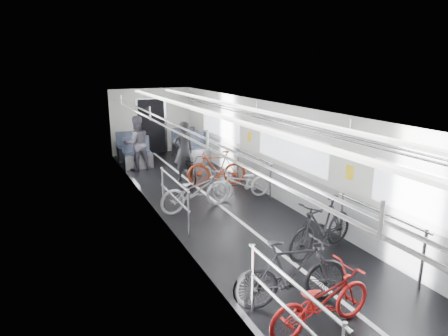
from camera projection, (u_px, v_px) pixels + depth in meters
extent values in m
cube|color=black|center=(232.00, 215.00, 9.00)|extent=(3.00, 14.00, 0.01)
cube|color=white|center=(233.00, 109.00, 8.38)|extent=(3.00, 14.00, 0.02)
cube|color=silver|center=(166.00, 172.00, 8.09)|extent=(0.02, 14.00, 2.40)
cube|color=silver|center=(291.00, 157.00, 9.29)|extent=(0.02, 14.00, 2.40)
cube|color=silver|center=(151.00, 121.00, 14.84)|extent=(3.00, 0.02, 2.40)
cube|color=white|center=(232.00, 215.00, 9.00)|extent=(0.08, 13.80, 0.01)
cube|color=gray|center=(169.00, 206.00, 8.30)|extent=(0.01, 13.90, 0.90)
cube|color=gray|center=(288.00, 188.00, 9.47)|extent=(0.01, 13.90, 0.90)
cube|color=white|center=(167.00, 162.00, 8.05)|extent=(0.01, 10.80, 0.75)
cube|color=white|center=(290.00, 149.00, 9.22)|extent=(0.01, 10.80, 0.75)
cube|color=white|center=(209.00, 113.00, 8.17)|extent=(0.14, 13.40, 0.05)
cube|color=white|center=(256.00, 110.00, 8.61)|extent=(0.14, 13.40, 0.05)
cube|color=black|center=(152.00, 127.00, 14.84)|extent=(0.95, 0.10, 2.00)
imported|color=red|center=(321.00, 300.00, 5.09)|extent=(1.64, 0.66, 0.84)
imported|color=black|center=(292.00, 273.00, 5.57)|extent=(1.76, 0.83, 1.02)
imported|color=#A2A1A6|center=(195.00, 191.00, 9.23)|extent=(1.84, 0.86, 0.93)
imported|color=black|center=(322.00, 226.00, 7.11)|extent=(1.80, 0.93, 1.04)
imported|color=silver|center=(242.00, 183.00, 9.97)|extent=(1.59, 0.56, 0.83)
imported|color=maroon|center=(217.00, 168.00, 11.04)|extent=(1.70, 0.95, 0.99)
imported|color=black|center=(190.00, 167.00, 11.54)|extent=(0.75, 1.62, 0.82)
imported|color=black|center=(184.00, 151.00, 11.45)|extent=(0.66, 0.46, 1.72)
imported|color=#2D2931|center=(137.00, 143.00, 12.49)|extent=(0.90, 0.73, 1.73)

